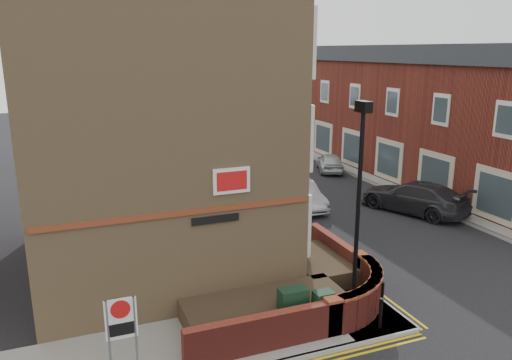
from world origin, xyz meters
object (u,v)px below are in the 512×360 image
object	(u,v)px
zone_sign	(122,326)
silver_car_near	(301,194)
utility_cabinet_large	(293,308)
lamppost	(358,212)

from	to	relation	value
zone_sign	silver_car_near	xyz separation A→B (m)	(10.00, 11.07, -0.97)
utility_cabinet_large	silver_car_near	bearing A→B (deg)	62.69
lamppost	utility_cabinet_large	size ratio (longest dim) A/B	5.25
utility_cabinet_large	silver_car_near	world-z (taller)	silver_car_near
lamppost	silver_car_near	xyz separation A→B (m)	(3.40, 10.36, -2.67)
zone_sign	silver_car_near	size ratio (longest dim) A/B	0.54
zone_sign	silver_car_near	distance (m)	14.95
lamppost	utility_cabinet_large	distance (m)	3.24
zone_sign	silver_car_near	bearing A→B (deg)	47.89
utility_cabinet_large	zone_sign	world-z (taller)	zone_sign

